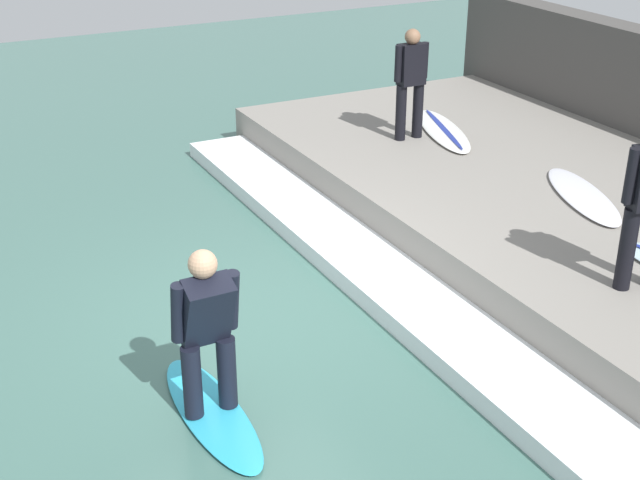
% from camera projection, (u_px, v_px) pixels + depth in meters
% --- Properties ---
extents(ground_plane, '(28.00, 28.00, 0.00)m').
position_uv_depth(ground_plane, '(254.00, 318.00, 8.87)').
color(ground_plane, '#426B60').
extents(concrete_ledge, '(4.40, 10.20, 0.55)m').
position_uv_depth(concrete_ledge, '(575.00, 218.00, 10.44)').
color(concrete_ledge, gray).
rests_on(concrete_ledge, ground_plane).
extents(wave_foam_crest, '(0.85, 9.69, 0.20)m').
position_uv_depth(wave_foam_crest, '(382.00, 278.00, 9.43)').
color(wave_foam_crest, white).
rests_on(wave_foam_crest, ground_plane).
extents(surfboard_riding, '(0.51, 1.80, 0.06)m').
position_uv_depth(surfboard_riding, '(212.00, 412.00, 7.39)').
color(surfboard_riding, '#2DADD1').
rests_on(surfboard_riding, ground_plane).
extents(surfer_riding, '(0.56, 0.45, 1.46)m').
position_uv_depth(surfer_riding, '(206.00, 325.00, 7.03)').
color(surfer_riding, black).
rests_on(surfer_riding, surfboard_riding).
extents(surfer_waiting_near, '(0.51, 0.22, 1.50)m').
position_uv_depth(surfer_waiting_near, '(411.00, 78.00, 11.89)').
color(surfer_waiting_near, black).
rests_on(surfer_waiting_near, concrete_ledge).
extents(surfboard_waiting_near, '(1.09, 2.04, 0.07)m').
position_uv_depth(surfboard_waiting_near, '(443.00, 130.00, 12.45)').
color(surfboard_waiting_near, white).
rests_on(surfboard_waiting_near, concrete_ledge).
extents(surfboard_spare, '(1.11, 1.88, 0.06)m').
position_uv_depth(surfboard_spare, '(583.00, 196.00, 10.26)').
color(surfboard_spare, silver).
rests_on(surfboard_spare, concrete_ledge).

